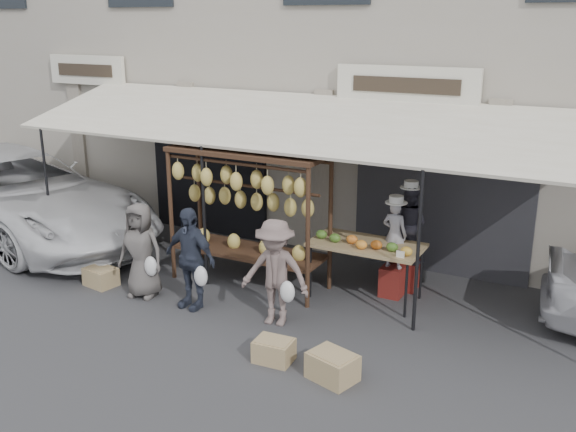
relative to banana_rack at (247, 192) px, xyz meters
The scene contains 16 objects.
ground_plane 2.19m from the banana_rack, 74.96° to the right, with size 90.00×90.00×0.00m, color #2D2D30.
shophouse 5.45m from the banana_rack, 85.50° to the left, with size 24.00×6.15×7.30m.
awning 1.35m from the banana_rack, 63.41° to the left, with size 10.00×2.35×2.92m.
banana_rack is the anchor object (origin of this frame).
produce_table 2.05m from the banana_rack, 10.26° to the left, with size 1.70×0.90×1.04m.
vendor_left 2.40m from the banana_rack, 16.46° to the left, with size 0.39×0.26×1.08m, color #9A99A3.
vendor_right 2.60m from the banana_rack, 23.45° to the left, with size 0.60×0.47×1.23m, color #32313D.
customer_left 1.87m from the banana_rack, 136.27° to the right, with size 0.74×0.48×1.51m, color #534E4B.
customer_mid 1.42m from the banana_rack, 105.24° to the right, with size 0.91×0.38×1.56m, color #2C3242.
customer_right 1.70m from the banana_rack, 43.71° to the right, with size 1.00×0.58×1.55m, color #705D59.
stool_left 2.68m from the banana_rack, 16.46° to the left, with size 0.34×0.34×0.48m, color maroon.
stool_right 2.88m from the banana_rack, 23.45° to the left, with size 0.35×0.35×0.49m, color maroon.
crate_near_a 2.91m from the banana_rack, 51.32° to the right, with size 0.48×0.36×0.29m, color tan.
crate_near_b 3.45m from the banana_rack, 39.95° to the right, with size 0.55×0.42×0.33m, color tan.
crate_far 2.79m from the banana_rack, 150.67° to the right, with size 0.50×0.38×0.30m, color tan.
van 5.89m from the banana_rack, behind, with size 2.58×5.59×2.33m, color silver.
Camera 1 is at (4.76, -6.85, 4.16)m, focal length 40.00 mm.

